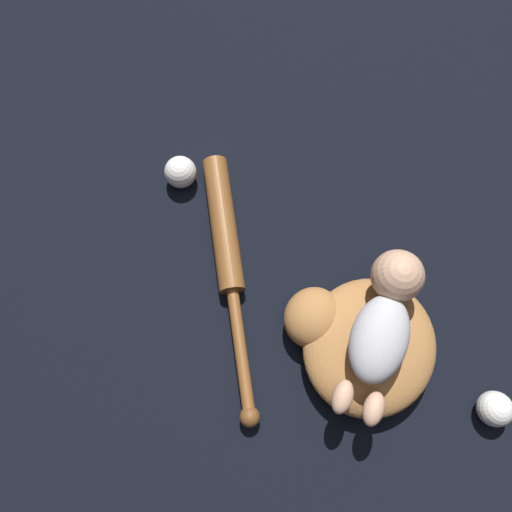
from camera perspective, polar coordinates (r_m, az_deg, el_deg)
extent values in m
plane|color=black|center=(1.11, 13.68, -9.66)|extent=(6.00, 6.00, 0.00)
ellipsoid|color=#A8703D|center=(1.06, 12.82, -9.98)|extent=(0.37, 0.35, 0.10)
ellipsoid|color=#A8703D|center=(1.05, 6.54, -6.98)|extent=(0.16, 0.16, 0.10)
ellipsoid|color=#B2B2B7|center=(0.98, 13.91, -9.12)|extent=(0.20, 0.15, 0.08)
sphere|color=tan|center=(1.00, 16.04, -2.22)|extent=(0.10, 0.10, 0.10)
ellipsoid|color=tan|center=(0.97, 9.85, -15.58)|extent=(0.07, 0.05, 0.04)
ellipsoid|color=tan|center=(0.98, 13.29, -16.65)|extent=(0.07, 0.05, 0.04)
cylinder|color=brown|center=(1.13, -3.77, 3.75)|extent=(0.32, 0.14, 0.06)
cylinder|color=brown|center=(1.05, -1.76, -10.83)|extent=(0.26, 0.10, 0.03)
sphere|color=brown|center=(1.04, -0.72, -17.92)|extent=(0.04, 0.04, 0.04)
sphere|color=white|center=(1.19, -8.63, 9.46)|extent=(0.08, 0.08, 0.08)
sphere|color=white|center=(1.14, 25.63, -15.47)|extent=(0.07, 0.07, 0.07)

